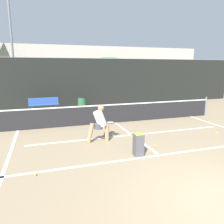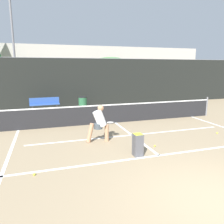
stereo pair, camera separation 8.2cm
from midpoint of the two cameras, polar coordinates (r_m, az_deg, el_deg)
The scene contains 21 objects.
ground_plane at distance 5.34m, azimuth 26.79°, elevation -20.38°, with size 100.00×100.00×0.00m, color #937F60.
court_baseline_near at distance 7.16m, azimuth 11.97°, elevation -10.99°, with size 11.00×0.10×0.01m, color white.
court_service_line at distance 9.02m, azimuth 4.94°, elevation -5.99°, with size 8.25×0.10×0.01m, color white.
court_center_mark at distance 8.99m, azimuth 5.02°, elevation -6.05°, with size 0.10×4.36×0.01m, color white.
court_sideline_left at distance 8.41m, azimuth -24.93°, elevation -8.40°, with size 0.10×5.36×0.01m, color white.
court_sideline_right at distance 11.48m, azimuth 26.26°, elevation -3.33°, with size 0.10×5.36×0.01m, color white.
net at distance 10.84m, azimuth 0.57°, elevation -0.18°, with size 11.09×0.09×1.07m.
fence_back at distance 15.70m, azimuth -5.58°, elevation 7.70°, with size 24.00×0.06×3.36m.
player_practicing at distance 8.03m, azimuth -3.54°, elevation -2.70°, with size 1.16×0.57×1.40m.
tennis_ball_scattered_0 at distance 6.13m, azimuth -19.79°, elevation -15.14°, with size 0.07×0.07×0.07m, color #D1E033.
tennis_ball_scattered_1 at distance 8.89m, azimuth 6.75°, elevation -6.10°, with size 0.07×0.07×0.07m, color #D1E033.
tennis_ball_scattered_2 at distance 10.18m, azimuth 25.46°, elevation -4.89°, with size 0.07×0.07×0.07m, color #D1E033.
tennis_ball_scattered_3 at distance 9.11m, azimuth 5.96°, elevation -5.65°, with size 0.07×0.07×0.07m, color #D1E033.
tennis_ball_scattered_4 at distance 7.85m, azimuth 10.88°, elevation -8.65°, with size 0.07×0.07×0.07m, color #D1E033.
ball_hopper at distance 6.92m, azimuth 6.59°, elevation -8.35°, with size 0.28×0.28×0.71m.
courtside_bench at distance 14.33m, azimuth -17.53°, elevation 2.03°, with size 1.83×0.49×0.86m.
trash_bin at distance 14.74m, azimuth -8.04°, elevation 2.42°, with size 0.57×0.57×0.80m.
parked_car at distance 19.58m, azimuth 2.13°, elevation 5.43°, with size 1.90×4.59×1.47m.
floodlight_mast at distance 19.70m, azimuth -25.18°, elevation 20.16°, with size 1.10×0.24×9.63m.
tree_east at distance 22.19m, azimuth -0.94°, elevation 12.87°, with size 3.21×3.21×3.71m.
building_far at distance 28.83m, azimuth -11.51°, elevation 11.27°, with size 36.00×2.40×5.36m, color #B2ADA3.
Camera 1 is at (-3.43, -3.10, 2.72)m, focal length 35.00 mm.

